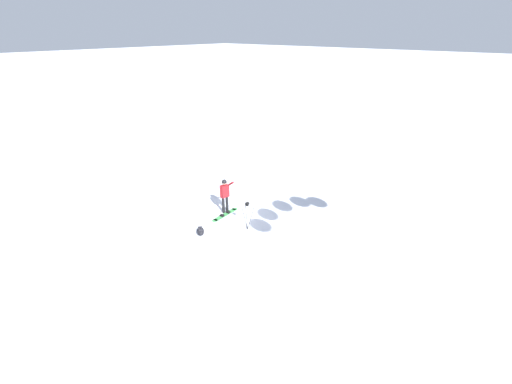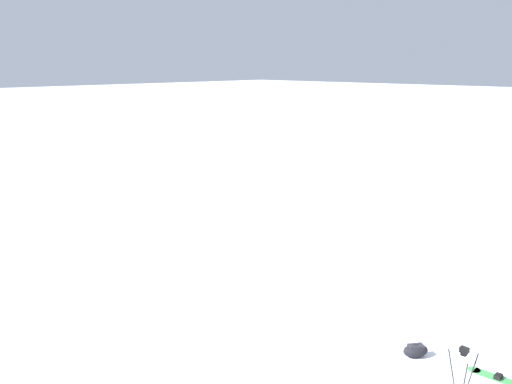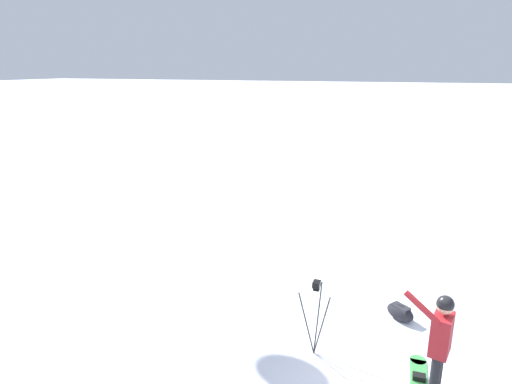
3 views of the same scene
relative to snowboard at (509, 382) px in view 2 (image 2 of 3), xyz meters
The scene contains 3 objects.
snowboard is the anchor object (origin of this frame).
gear_bag_large 2.01m from the snowboard, 101.60° to the left, with size 0.66×0.60×0.31m.
camera_tripod 2.03m from the snowboard, behind, with size 0.56×0.53×1.40m.
Camera 2 is at (-11.02, -3.30, 6.64)m, focal length 39.31 mm.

